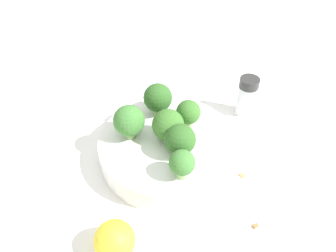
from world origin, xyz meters
TOP-DOWN VIEW (x-y plane):
  - ground_plane at (0.00, 0.00)m, footprint 3.00×3.00m
  - bowl at (0.00, 0.00)m, footprint 0.22×0.22m
  - broccoli_floret_0 at (0.00, -0.00)m, footprint 0.05×0.05m
  - broccoli_floret_1 at (-0.03, 0.03)m, footprint 0.04×0.04m
  - broccoli_floret_2 at (-0.01, -0.06)m, footprint 0.05×0.05m
  - broccoli_floret_3 at (-0.06, -0.01)m, footprint 0.05×0.05m
  - broccoli_floret_4 at (0.03, 0.02)m, footprint 0.05×0.05m
  - broccoli_floret_5 at (0.07, 0.02)m, footprint 0.04×0.04m
  - pepper_shaker at (-0.11, 0.15)m, footprint 0.03×0.03m
  - lemon_wedge at (0.16, -0.07)m, footprint 0.05×0.05m
  - almond_crumb_0 at (0.05, 0.11)m, footprint 0.01×0.01m
  - almond_crumb_1 at (0.14, -0.09)m, footprint 0.01×0.01m
  - almond_crumb_2 at (0.13, 0.11)m, footprint 0.01×0.01m

SIDE VIEW (x-z plane):
  - ground_plane at x=0.00m, z-range 0.00..0.00m
  - almond_crumb_2 at x=0.13m, z-range 0.00..0.01m
  - almond_crumb_0 at x=0.05m, z-range 0.00..0.01m
  - almond_crumb_1 at x=0.14m, z-range 0.00..0.01m
  - bowl at x=0.00m, z-range 0.00..0.04m
  - lemon_wedge at x=0.16m, z-range 0.00..0.05m
  - pepper_shaker at x=-0.11m, z-range 0.00..0.08m
  - broccoli_floret_5 at x=0.07m, z-range 0.04..0.09m
  - broccoli_floret_4 at x=0.03m, z-range 0.04..0.09m
  - broccoli_floret_0 at x=0.00m, z-range 0.04..0.10m
  - broccoli_floret_2 at x=-0.01m, z-range 0.04..0.10m
  - broccoli_floret_1 at x=-0.03m, z-range 0.04..0.10m
  - broccoli_floret_3 at x=-0.06m, z-range 0.04..0.10m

